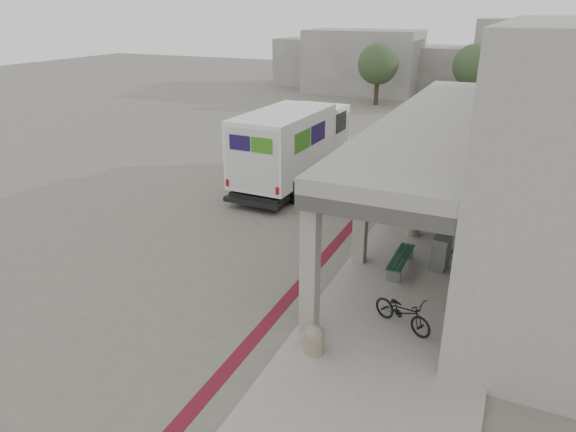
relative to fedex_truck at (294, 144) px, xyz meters
The scene contains 13 objects.
ground 7.52m from the fedex_truck, 67.00° to the right, with size 120.00×120.00×0.00m, color #636055.
bike_lane_stripe 6.36m from the fedex_truck, 50.79° to the right, with size 0.35×40.00×0.01m, color maroon.
sidewalk 9.76m from the fedex_truck, 44.45° to the right, with size 4.40×28.00×0.12m, color gray.
transit_building 10.07m from the fedex_truck, 12.94° to the right, with size 7.60×17.00×7.00m.
distant_backdrop 29.17m from the fedex_truck, 89.98° to the left, with size 28.00×10.00×6.50m.
tree_left 21.43m from the fedex_truck, 95.76° to the left, with size 3.20×3.20×4.80m.
tree_mid 23.82m from the fedex_truck, 78.22° to the left, with size 3.20×3.20×4.80m.
fedex_truck is the anchor object (origin of this frame).
bench 9.00m from the fedex_truck, 45.33° to the right, with size 0.43×1.90×0.45m.
bollard_near 12.33m from the fedex_truck, 63.88° to the right, with size 0.45×0.45×0.67m.
bollard_far 7.17m from the fedex_truck, 30.99° to the right, with size 0.45×0.45×0.68m.
utility_cabinet 9.35m from the fedex_truck, 38.26° to the right, with size 0.45×0.60×0.99m, color gray.
bicycle_black 11.63m from the fedex_truck, 52.94° to the right, with size 0.57×1.62×0.85m, color black.
Camera 1 is at (5.97, -13.20, 7.28)m, focal length 32.00 mm.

